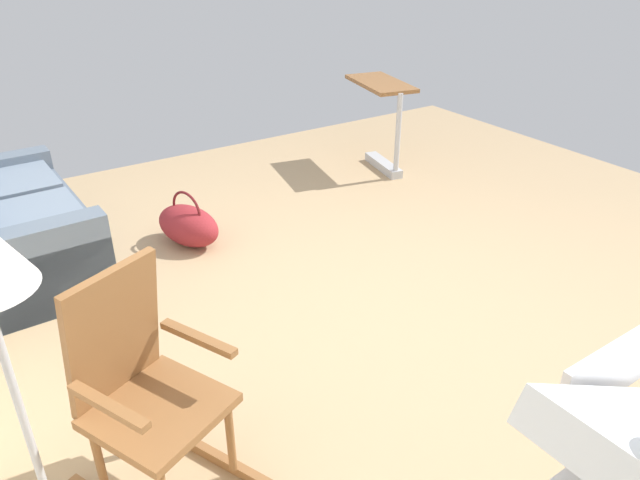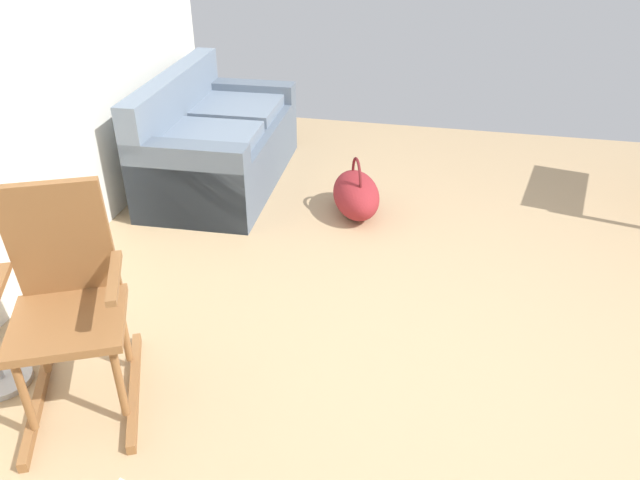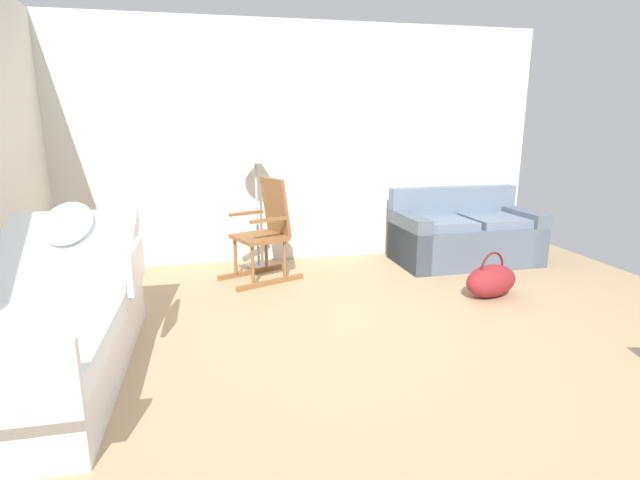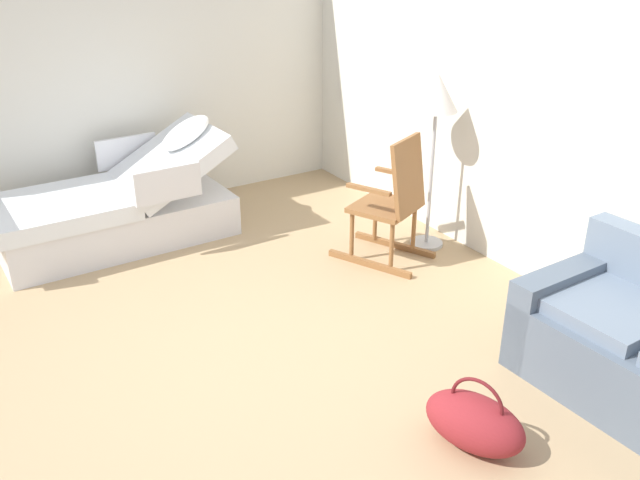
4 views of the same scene
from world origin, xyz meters
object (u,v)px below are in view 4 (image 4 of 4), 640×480
object	(u,v)px
rocking_chair	(393,203)
floor_lamp	(436,105)
duffel_bag	(474,422)
hospital_bed	(115,209)

from	to	relation	value
rocking_chair	floor_lamp	size ratio (longest dim) A/B	0.71
rocking_chair	duffel_bag	xyz separation A→B (m)	(2.01, -0.97, -0.35)
floor_lamp	duffel_bag	world-z (taller)	floor_lamp
rocking_chair	duffel_bag	world-z (taller)	rocking_chair
hospital_bed	duffel_bag	xyz separation A→B (m)	(3.53, 0.84, -0.15)
rocking_chair	floor_lamp	xyz separation A→B (m)	(-0.05, 0.43, 0.72)
rocking_chair	floor_lamp	world-z (taller)	floor_lamp
hospital_bed	floor_lamp	world-z (taller)	floor_lamp
rocking_chair	floor_lamp	bearing A→B (deg)	96.86
floor_lamp	duffel_bag	bearing A→B (deg)	-34.19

